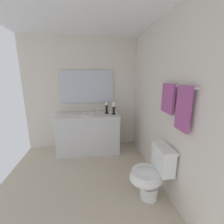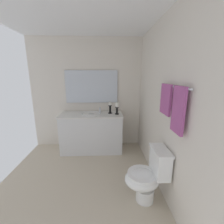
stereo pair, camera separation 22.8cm
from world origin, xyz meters
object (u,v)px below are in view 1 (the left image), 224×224
(mirror, at_px, (87,87))
(towel_bar, at_px, (178,86))
(vanity_cabinet, at_px, (88,133))
(towel_center, at_px, (183,109))
(sink_basin, at_px, (88,116))
(towel_near_vanity, at_px, (168,99))
(toilet, at_px, (151,174))
(candle_holder_short, at_px, (107,107))
(candle_holder_tall, at_px, (114,108))

(mirror, relative_size, towel_bar, 1.71)
(vanity_cabinet, relative_size, towel_center, 2.76)
(sink_basin, relative_size, towel_near_vanity, 1.08)
(mirror, xyz_separation_m, toilet, (1.73, 0.85, -1.03))
(candle_holder_short, distance_m, toilet, 1.67)
(sink_basin, distance_m, towel_bar, 1.99)
(sink_basin, bearing_deg, mirror, -179.80)
(mirror, height_order, towel_center, mirror)
(candle_holder_tall, xyz_separation_m, candle_holder_short, (-0.09, -0.14, -0.00))
(mirror, relative_size, towel_near_vanity, 3.12)
(candle_holder_short, xyz_separation_m, towel_center, (1.72, 0.65, 0.33))
(vanity_cabinet, height_order, mirror, mirror)
(candle_holder_tall, bearing_deg, mirror, -120.53)
(candle_holder_tall, bearing_deg, towel_bar, 19.57)
(mirror, distance_m, candle_holder_tall, 0.77)
(towel_center, bearing_deg, vanity_cabinet, -147.92)
(sink_basin, height_order, mirror, mirror)
(vanity_cabinet, xyz_separation_m, towel_center, (1.68, 1.05, 0.88))
(toilet, height_order, towel_near_vanity, towel_near_vanity)
(vanity_cabinet, xyz_separation_m, sink_basin, (-0.00, 0.00, 0.38))
(mirror, xyz_separation_m, candle_holder_tall, (0.32, 0.55, -0.42))
(towel_bar, distance_m, towel_near_vanity, 0.24)
(vanity_cabinet, height_order, towel_center, towel_center)
(toilet, relative_size, towel_near_vanity, 2.02)
(towel_center, bearing_deg, towel_bar, 173.95)
(towel_bar, bearing_deg, towel_center, -6.05)
(vanity_cabinet, xyz_separation_m, towel_near_vanity, (1.34, 1.05, 0.94))
(sink_basin, relative_size, toilet, 0.54)
(towel_bar, bearing_deg, vanity_cabinet, -144.66)
(mirror, bearing_deg, towel_bar, 30.89)
(towel_near_vanity, bearing_deg, towel_center, 0.00)
(toilet, bearing_deg, sink_basin, -149.70)
(toilet, bearing_deg, towel_center, 41.76)
(sink_basin, distance_m, towel_center, 2.05)
(candle_holder_short, xyz_separation_m, towel_near_vanity, (1.38, 0.65, 0.39))
(candle_holder_short, bearing_deg, towel_center, 20.55)
(vanity_cabinet, height_order, towel_bar, towel_bar)
(candle_holder_tall, xyz_separation_m, towel_bar, (1.47, 0.52, 0.55))
(candle_holder_tall, bearing_deg, vanity_cabinet, -94.62)
(candle_holder_tall, height_order, candle_holder_short, candle_holder_tall)
(toilet, bearing_deg, mirror, -153.88)
(sink_basin, bearing_deg, vanity_cabinet, -90.00)
(candle_holder_short, xyz_separation_m, towel_bar, (1.55, 0.66, 0.55))
(candle_holder_tall, relative_size, toilet, 0.34)
(mirror, height_order, toilet, mirror)
(towel_near_vanity, bearing_deg, candle_holder_short, -154.98)
(toilet, relative_size, towel_bar, 1.10)
(candle_holder_short, bearing_deg, towel_near_vanity, 25.02)
(mirror, distance_m, candle_holder_short, 0.64)
(candle_holder_short, distance_m, towel_center, 1.87)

